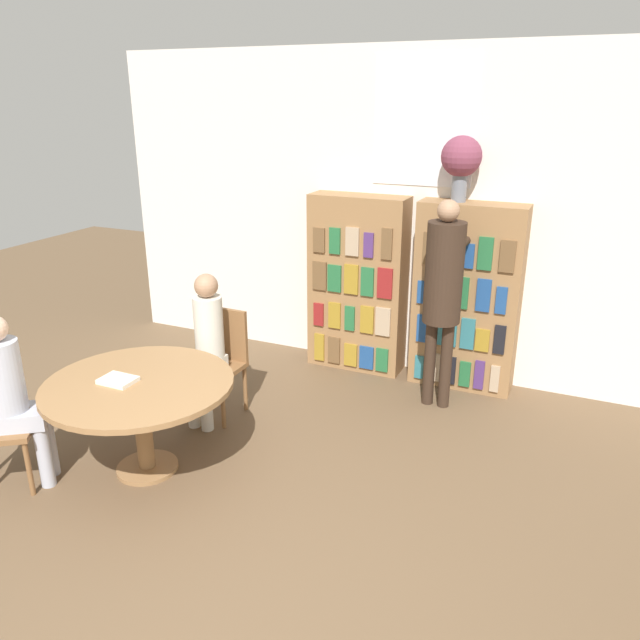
{
  "coord_description": "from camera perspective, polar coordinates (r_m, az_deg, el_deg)",
  "views": [
    {
      "loc": [
        1.52,
        -1.71,
        2.58
      ],
      "look_at": [
        -0.21,
        2.12,
        1.05
      ],
      "focal_mm": 35.0,
      "sensor_mm": 36.0,
      "label": 1
    }
  ],
  "objects": [
    {
      "name": "wall_back",
      "position": [
        5.9,
        9.09,
        9.25
      ],
      "size": [
        6.4,
        0.07,
        3.0
      ],
      "color": "silver",
      "rests_on": "ground_plane"
    },
    {
      "name": "bookshelf_left",
      "position": [
        6.03,
        3.44,
        3.28
      ],
      "size": [
        0.93,
        0.34,
        1.7
      ],
      "color": "olive",
      "rests_on": "ground_plane"
    },
    {
      "name": "bookshelf_right",
      "position": [
        5.76,
        13.24,
        1.97
      ],
      "size": [
        0.93,
        0.34,
        1.7
      ],
      "color": "olive",
      "rests_on": "ground_plane"
    },
    {
      "name": "flower_vase",
      "position": [
        5.55,
        12.8,
        14.14
      ],
      "size": [
        0.34,
        0.34,
        0.55
      ],
      "color": "slate",
      "rests_on": "bookshelf_right"
    },
    {
      "name": "reading_table",
      "position": [
        4.56,
        -16.16,
        -6.63
      ],
      "size": [
        1.32,
        1.32,
        0.7
      ],
      "color": "olive",
      "rests_on": "ground_plane"
    },
    {
      "name": "chair_left_side",
      "position": [
        5.3,
        -9.08,
        -3.34
      ],
      "size": [
        0.41,
        0.41,
        0.9
      ],
      "rotation": [
        0.0,
        0.0,
        -3.16
      ],
      "color": "brown",
      "rests_on": "ground_plane"
    },
    {
      "name": "seated_reader_left",
      "position": [
        5.09,
        -10.36,
        -1.96
      ],
      "size": [
        0.24,
        0.36,
        1.26
      ],
      "rotation": [
        0.0,
        0.0,
        -3.16
      ],
      "color": "beige",
      "rests_on": "ground_plane"
    },
    {
      "name": "seated_reader_right",
      "position": [
        4.67,
        -26.28,
        -5.89
      ],
      "size": [
        0.41,
        0.39,
        1.25
      ],
      "rotation": [
        0.0,
        0.0,
        -0.96
      ],
      "color": "#B2B7C6",
      "rests_on": "ground_plane"
    },
    {
      "name": "librarian_standing",
      "position": [
        5.24,
        11.23,
        3.3
      ],
      "size": [
        0.31,
        0.58,
        1.8
      ],
      "color": "#332319",
      "rests_on": "ground_plane"
    },
    {
      "name": "open_book_on_table",
      "position": [
        4.55,
        -17.99,
        -5.26
      ],
      "size": [
        0.24,
        0.18,
        0.03
      ],
      "color": "silver",
      "rests_on": "reading_table"
    }
  ]
}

